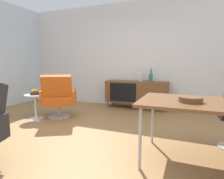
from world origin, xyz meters
TOP-DOWN VIEW (x-y plane):
  - ground_plane at (0.00, 0.00)m, footprint 8.32×8.32m
  - wall_back at (0.00, 2.60)m, footprint 6.80×0.12m
  - sideboard at (0.20, 2.30)m, footprint 1.60×0.45m
  - vase_cobalt at (0.57, 2.30)m, footprint 0.10×0.10m
  - vase_sculptural_dark at (0.31, 2.30)m, footprint 0.11×0.11m
  - dining_table at (1.71, -0.12)m, footprint 1.60×0.90m
  - wooden_bowl_on_table at (1.48, -0.20)m, footprint 0.26×0.26m
  - lounge_chair_red at (-1.14, 0.84)m, footprint 0.88×0.87m
  - side_table_round at (-1.56, 0.60)m, footprint 0.44×0.44m
  - fruit_bowl at (-1.56, 0.60)m, footprint 0.20×0.20m

SIDE VIEW (x-z plane):
  - ground_plane at x=0.00m, z-range 0.00..0.00m
  - side_table_round at x=-1.56m, z-range 0.06..0.58m
  - sideboard at x=0.20m, z-range 0.08..0.80m
  - lounge_chair_red at x=-1.14m, z-range -0.01..0.94m
  - fruit_bowl at x=-1.56m, z-range 0.51..0.62m
  - dining_table at x=1.71m, z-range 0.33..1.07m
  - wooden_bowl_on_table at x=1.48m, z-range 0.74..0.80m
  - vase_sculptural_dark at x=0.31m, z-range 0.67..0.98m
  - vase_cobalt at x=0.57m, z-range 0.67..0.99m
  - wall_back at x=0.00m, z-range 0.00..2.80m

